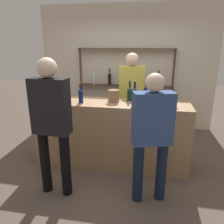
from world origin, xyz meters
The scene contains 15 objects.
ground_plane centered at (0.00, 0.00, 0.00)m, with size 16.00×16.00×0.00m, color brown.
bar_counter centered at (0.00, 0.00, 0.53)m, with size 2.42×0.62×1.07m, color #997551.
back_wall centered at (0.00, 1.91, 1.40)m, with size 4.02×0.12×2.80m, color beige.
back_shelf centered at (0.01, 1.73, 1.23)m, with size 2.18×0.18×1.86m.
counter_bottle_0 centered at (-0.47, -0.12, 1.19)m, with size 0.07×0.07×0.32m.
counter_bottle_1 centered at (0.52, 0.08, 1.20)m, with size 0.08×0.08×0.35m.
counter_bottle_2 centered at (0.26, 0.15, 1.19)m, with size 0.08×0.08×0.33m.
counter_bottle_3 centered at (-0.78, -0.11, 1.20)m, with size 0.07×0.07×0.35m.
counter_bottle_4 centered at (0.52, -0.20, 1.20)m, with size 0.08×0.08×0.36m.
counter_bottle_5 centered at (0.36, -0.10, 1.21)m, with size 0.09×0.09×0.36m.
ice_bucket centered at (0.02, 0.04, 1.16)m, with size 0.18×0.18×0.19m.
cork_jar centered at (0.91, -0.10, 1.13)m, with size 0.12×0.12×0.12m.
customer_right centered at (0.63, -0.81, 0.96)m, with size 0.51×0.33×1.64m.
server_behind_counter centered at (0.23, 0.79, 1.06)m, with size 0.50×0.28×1.79m.
customer_left centered at (-0.60, -0.89, 1.06)m, with size 0.48×0.24×1.80m.
Camera 1 is at (0.59, -3.26, 1.95)m, focal length 35.00 mm.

